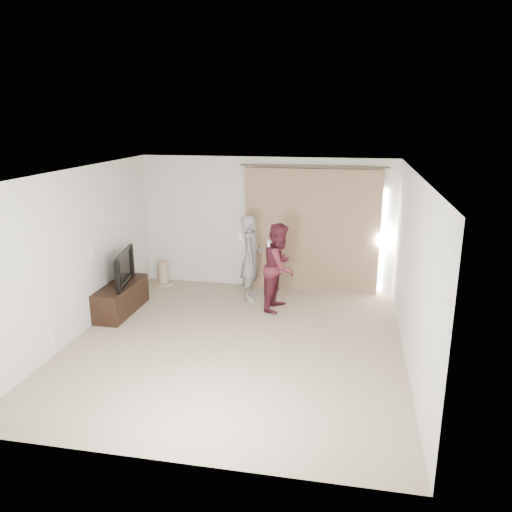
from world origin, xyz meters
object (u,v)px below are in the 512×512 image
at_px(tv_console, 121,298).
at_px(person_man, 251,257).
at_px(tv, 119,268).
at_px(person_woman, 280,267).

height_order(tv_console, person_man, person_man).
distance_m(tv, person_woman, 2.80).
bearing_deg(tv, tv_console, -0.00).
xyz_separation_m(person_man, person_woman, (0.60, -0.43, -0.02)).
bearing_deg(person_man, tv_console, -152.02).
distance_m(person_man, person_woman, 0.74).
relative_size(tv_console, tv, 1.28).
height_order(tv_console, person_woman, person_woman).
distance_m(tv_console, person_woman, 2.85).
bearing_deg(person_man, person_woman, -35.36).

